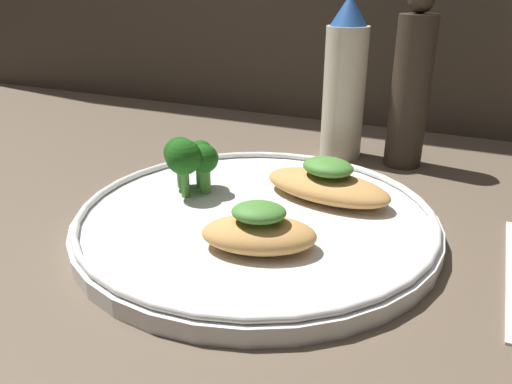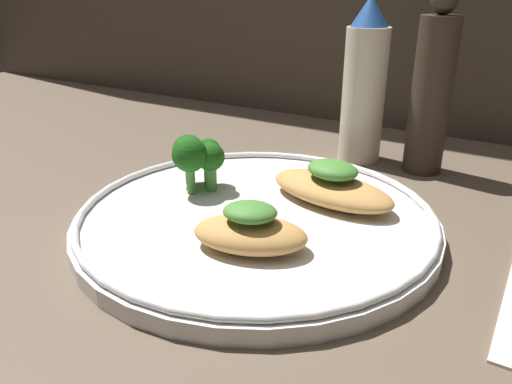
{
  "view_description": "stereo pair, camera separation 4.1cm",
  "coord_description": "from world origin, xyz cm",
  "px_view_note": "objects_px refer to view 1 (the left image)",
  "views": [
    {
      "loc": [
        16.08,
        -34.43,
        19.66
      ],
      "look_at": [
        0.0,
        0.0,
        3.4
      ],
      "focal_mm": 35.0,
      "sensor_mm": 36.0,
      "label": 1
    },
    {
      "loc": [
        19.72,
        -32.49,
        19.66
      ],
      "look_at": [
        0.0,
        0.0,
        3.4
      ],
      "focal_mm": 35.0,
      "sensor_mm": 36.0,
      "label": 2
    }
  ],
  "objects_px": {
    "sauce_bottle": "(344,83)",
    "broccoli_bunch": "(190,157)",
    "pepper_grinder": "(411,88)",
    "plate": "(256,218)"
  },
  "relations": [
    {
      "from": "sauce_bottle",
      "to": "pepper_grinder",
      "type": "bearing_deg",
      "value": 0.0
    },
    {
      "from": "sauce_bottle",
      "to": "plate",
      "type": "bearing_deg",
      "value": -92.72
    },
    {
      "from": "pepper_grinder",
      "to": "plate",
      "type": "bearing_deg",
      "value": -111.17
    },
    {
      "from": "sauce_bottle",
      "to": "pepper_grinder",
      "type": "height_order",
      "value": "pepper_grinder"
    },
    {
      "from": "plate",
      "to": "broccoli_bunch",
      "type": "distance_m",
      "value": 0.09
    },
    {
      "from": "broccoli_bunch",
      "to": "sauce_bottle",
      "type": "relative_size",
      "value": 0.3
    },
    {
      "from": "plate",
      "to": "broccoli_bunch",
      "type": "height_order",
      "value": "broccoli_bunch"
    },
    {
      "from": "broccoli_bunch",
      "to": "pepper_grinder",
      "type": "distance_m",
      "value": 0.26
    },
    {
      "from": "sauce_bottle",
      "to": "broccoli_bunch",
      "type": "bearing_deg",
      "value": -113.49
    },
    {
      "from": "broccoli_bunch",
      "to": "sauce_bottle",
      "type": "xyz_separation_m",
      "value": [
        0.09,
        0.2,
        0.04
      ]
    }
  ]
}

